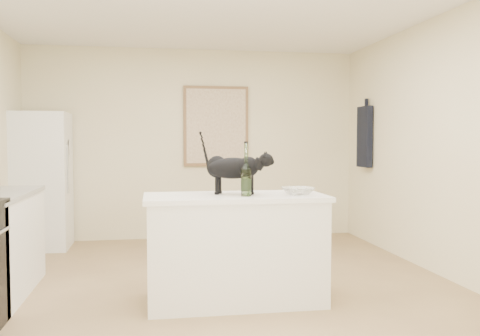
# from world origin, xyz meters

# --- Properties ---
(floor) EXTENTS (5.50, 5.50, 0.00)m
(floor) POSITION_xyz_m (0.00, 0.00, 0.00)
(floor) COLOR #9F8054
(floor) RESTS_ON ground
(wall_back) EXTENTS (4.50, 0.00, 4.50)m
(wall_back) POSITION_xyz_m (0.00, 2.75, 1.30)
(wall_back) COLOR beige
(wall_back) RESTS_ON ground
(wall_front) EXTENTS (4.50, 0.00, 4.50)m
(wall_front) POSITION_xyz_m (0.00, -2.75, 1.30)
(wall_front) COLOR beige
(wall_front) RESTS_ON ground
(wall_right) EXTENTS (0.00, 5.50, 5.50)m
(wall_right) POSITION_xyz_m (2.25, 0.00, 1.30)
(wall_right) COLOR beige
(wall_right) RESTS_ON ground
(island_base) EXTENTS (1.44, 0.67, 0.86)m
(island_base) POSITION_xyz_m (0.10, -0.20, 0.43)
(island_base) COLOR white
(island_base) RESTS_ON floor
(island_top) EXTENTS (1.50, 0.70, 0.04)m
(island_top) POSITION_xyz_m (0.10, -0.20, 0.88)
(island_top) COLOR white
(island_top) RESTS_ON island_base
(fridge) EXTENTS (0.68, 0.68, 1.70)m
(fridge) POSITION_xyz_m (-1.95, 2.35, 0.85)
(fridge) COLOR white
(fridge) RESTS_ON floor
(artwork_frame) EXTENTS (0.90, 0.03, 1.10)m
(artwork_frame) POSITION_xyz_m (0.30, 2.72, 1.55)
(artwork_frame) COLOR brown
(artwork_frame) RESTS_ON wall_back
(artwork_canvas) EXTENTS (0.82, 0.00, 1.02)m
(artwork_canvas) POSITION_xyz_m (0.30, 2.70, 1.55)
(artwork_canvas) COLOR beige
(artwork_canvas) RESTS_ON wall_back
(hanging_garment) EXTENTS (0.08, 0.34, 0.80)m
(hanging_garment) POSITION_xyz_m (2.19, 2.05, 1.40)
(hanging_garment) COLOR black
(hanging_garment) RESTS_ON wall_right
(black_cat) EXTENTS (0.58, 0.39, 0.39)m
(black_cat) POSITION_xyz_m (0.09, -0.16, 1.10)
(black_cat) COLOR black
(black_cat) RESTS_ON island_top
(wine_bottle) EXTENTS (0.09, 0.09, 0.39)m
(wine_bottle) POSITION_xyz_m (0.17, -0.32, 1.10)
(wine_bottle) COLOR #335A24
(wine_bottle) RESTS_ON island_top
(glass_bowl) EXTENTS (0.28, 0.28, 0.07)m
(glass_bowl) POSITION_xyz_m (0.61, -0.31, 0.93)
(glass_bowl) COLOR white
(glass_bowl) RESTS_ON island_top
(fridge_paper) EXTENTS (0.03, 0.15, 0.20)m
(fridge_paper) POSITION_xyz_m (-1.60, 2.36, 1.27)
(fridge_paper) COLOR beige
(fridge_paper) RESTS_ON fridge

